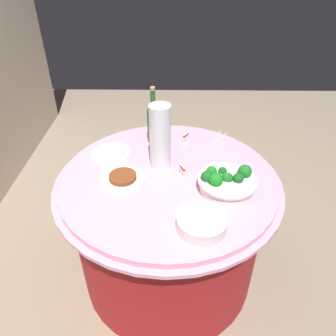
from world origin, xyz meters
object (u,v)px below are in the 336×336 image
broccoli_bowl (226,182)px  label_placard_front (186,137)px  label_placard_mid (182,170)px  decorative_fruit_vase (160,140)px  food_plate_stir_fry (123,178)px  wine_bottle (154,122)px  plate_stack (202,223)px  serving_tongs (218,138)px  food_plate_rice (111,153)px

broccoli_bowl → label_placard_front: size_ratio=5.09×
label_placard_mid → decorative_fruit_vase: bearing=50.8°
food_plate_stir_fry → label_placard_mid: size_ratio=4.00×
wine_bottle → decorative_fruit_vase: decorative_fruit_vase is taller
plate_stack → wine_bottle: bearing=18.2°
decorative_fruit_vase → food_plate_stir_fry: decorative_fruit_vase is taller
decorative_fruit_vase → label_placard_front: decorative_fruit_vase is taller
food_plate_stir_fry → wine_bottle: bearing=-19.3°
plate_stack → serving_tongs: plate_stack is taller
plate_stack → wine_bottle: (0.71, 0.23, 0.10)m
serving_tongs → food_plate_rice: food_plate_rice is taller
serving_tongs → label_placard_mid: label_placard_mid is taller
decorative_fruit_vase → label_placard_front: (0.24, -0.14, -0.12)m
label_placard_front → label_placard_mid: (-0.33, 0.03, 0.00)m
serving_tongs → decorative_fruit_vase: bearing=129.8°
food_plate_stir_fry → label_placard_front: size_ratio=4.00×
decorative_fruit_vase → food_plate_rice: size_ratio=1.55×
decorative_fruit_vase → label_placard_front: 0.30m
wine_bottle → label_placard_mid: 0.39m
label_placard_front → label_placard_mid: size_ratio=1.00×
plate_stack → serving_tongs: size_ratio=1.33×
wine_bottle → plate_stack: bearing=-161.8°
label_placard_mid → wine_bottle: bearing=25.6°
wine_bottle → food_plate_rice: (-0.15, 0.23, -0.12)m
wine_bottle → serving_tongs: size_ratio=2.12×
wine_bottle → label_placard_front: 0.21m
food_plate_stir_fry → label_placard_mid: 0.30m
broccoli_bowl → plate_stack: bearing=152.8°
plate_stack → label_placard_mid: size_ratio=3.82×
plate_stack → food_plate_rice: bearing=39.8°
food_plate_rice → serving_tongs: bearing=-73.2°
plate_stack → serving_tongs: bearing=-11.3°
broccoli_bowl → label_placard_front: 0.48m
food_plate_rice → wine_bottle: bearing=-56.9°
decorative_fruit_vase → plate_stack: bearing=-158.3°
serving_tongs → food_plate_stir_fry: size_ratio=0.72×
plate_stack → serving_tongs: 0.76m
food_plate_stir_fry → serving_tongs: bearing=-50.8°
broccoli_bowl → wine_bottle: bearing=39.2°
broccoli_bowl → label_placard_front: broccoli_bowl is taller
serving_tongs → label_placard_front: 0.20m
plate_stack → wine_bottle: 0.75m
broccoli_bowl → label_placard_mid: 0.24m
label_placard_front → plate_stack: bearing=-176.3°
food_plate_stir_fry → label_placard_front: 0.50m
label_placard_front → food_plate_rice: bearing=109.3°
wine_bottle → serving_tongs: bearing=-84.9°
serving_tongs → food_plate_rice: size_ratio=0.72×
wine_bottle → food_plate_stir_fry: size_ratio=1.53×
broccoli_bowl → serving_tongs: bearing=-1.7°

